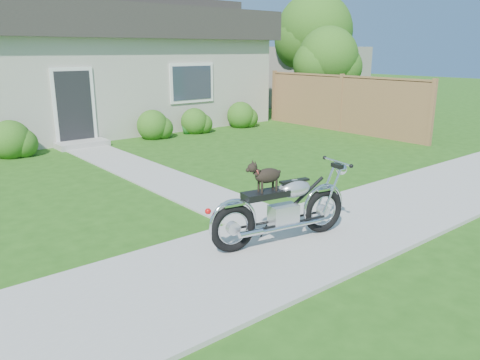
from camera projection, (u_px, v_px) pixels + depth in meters
The scene contains 11 objects.
ground at pixel (367, 216), 7.77m from camera, with size 80.00×80.00×0.00m, color #235114.
sidewalk at pixel (368, 215), 7.76m from camera, with size 24.00×2.20×0.04m, color #9E9B93.
walkway at pixel (143, 171), 10.59m from camera, with size 1.20×8.00×0.03m, color #9E9B93.
house at pixel (82, 65), 16.14m from camera, with size 12.60×7.03×4.50m.
fence at pixel (341, 103), 15.64m from camera, with size 0.12×6.62×1.90m.
tree_near at pixel (332, 60), 18.15m from camera, with size 2.41×2.32×3.56m.
tree_far at pixel (318, 35), 20.58m from camera, with size 3.32×3.32×5.10m.
shrub_row at pixel (131, 128), 13.99m from camera, with size 9.87×1.03×1.03m.
potted_plant_left at pixel (19, 141), 12.13m from camera, with size 0.68×0.59×0.76m, color #285C18.
potted_plant_right at pixel (187, 124), 15.27m from camera, with size 0.37×0.37×0.67m, color #185A19.
motorcycle_with_dog at pixel (283, 206), 6.54m from camera, with size 2.21×0.74×1.20m.
Camera 1 is at (-6.27, -4.34, 2.68)m, focal length 35.00 mm.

